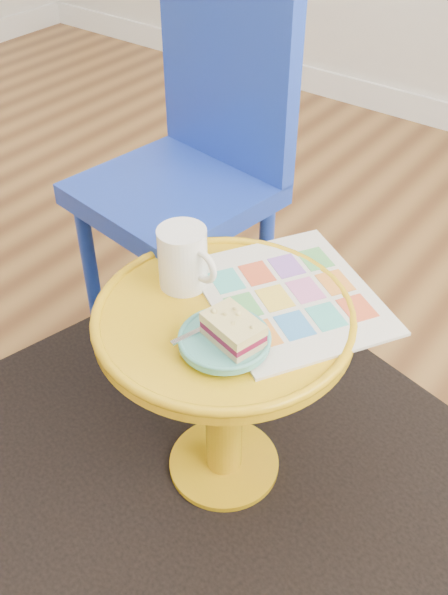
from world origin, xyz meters
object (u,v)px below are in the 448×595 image
Objects in this scene: side_table at (224,364)px; plate at (224,340)px; newspaper at (290,296)px; mug at (184,257)px; chair at (195,162)px.

plate reaches higher than side_table.
newspaper is 0.22m from mug.
newspaper is (0.07, 0.12, 0.14)m from side_table.
chair reaches higher than newspaper.
plate is at bearing -52.30° from side_table.
newspaper is 0.19m from plate.
chair is at bearing 134.11° from plate.
mug is 0.84× the size of plate.
mug is at bearing 150.45° from plate.
mug reaches higher than side_table.
chair is 0.40m from mug.
side_table is 0.54× the size of chair.
side_table is 0.17m from plate.
chair is 5.61× the size of plate.
newspaper is at bearing 31.47° from mug.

